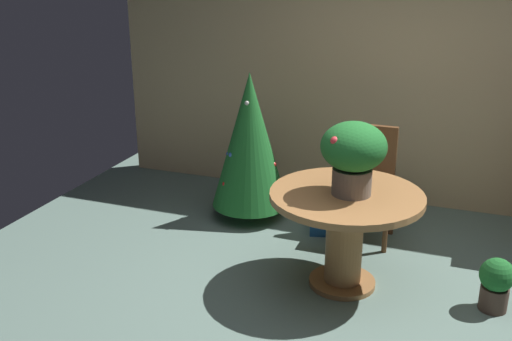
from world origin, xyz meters
The scene contains 8 objects.
ground_plane centered at (0.00, 0.00, 0.00)m, with size 6.60×6.60×0.00m, color slate.
back_wall_panel centered at (0.00, 2.20, 1.30)m, with size 6.00×0.10×2.60m, color tan.
round_dining_table centered at (-0.16, 0.35, 0.52)m, with size 1.12×1.12×0.75m.
flower_vase centered at (-0.12, 0.34, 1.06)m, with size 0.47×0.47×0.53m.
wooden_chair_far centered at (-0.16, 1.26, 0.55)m, with size 0.48×0.42×0.99m.
holiday_tree centered at (-1.26, 1.29, 0.76)m, with size 0.72×0.72×1.39m.
gift_box_blue centered at (-0.55, 1.21, 0.09)m, with size 0.25×0.32×0.18m.
potted_plant centered at (0.92, 0.38, 0.21)m, with size 0.24×0.24×0.39m.
Camera 1 is at (0.61, -3.62, 2.35)m, focal length 41.89 mm.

